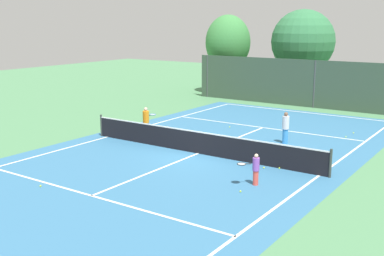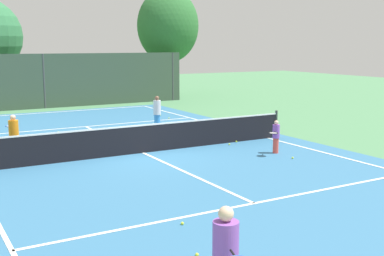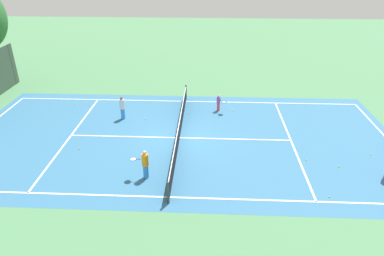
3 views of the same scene
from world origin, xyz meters
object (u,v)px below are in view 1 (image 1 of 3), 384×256
tennis_ball_7 (240,191)px  tennis_ball_8 (41,186)px  player_0 (146,121)px  player_2 (286,127)px  player_3 (255,169)px  tennis_ball_6 (270,149)px  tennis_ball_4 (264,168)px  tennis_ball_5 (354,133)px  tennis_ball_2 (279,168)px  tennis_ball_11 (230,127)px  tennis_ball_3 (346,137)px

tennis_ball_7 → tennis_ball_8: size_ratio=1.00×
player_0 → tennis_ball_7: size_ratio=22.38×
player_2 → tennis_ball_7: (1.51, -7.12, -0.75)m
player_3 → tennis_ball_7: 1.11m
tennis_ball_7 → player_2: bearing=101.9°
tennis_ball_7 → player_3: bearing=87.1°
player_3 → tennis_ball_8: 7.59m
player_2 → tennis_ball_6: player_2 is taller
tennis_ball_4 → tennis_ball_6: 2.97m
player_2 → tennis_ball_7: size_ratio=23.06×
tennis_ball_7 → tennis_ball_8: (-6.07, -3.50, 0.00)m
tennis_ball_4 → tennis_ball_8: 8.46m
player_2 → tennis_ball_7: bearing=-78.1°
tennis_ball_5 → player_3: bearing=-93.0°
tennis_ball_6 → tennis_ball_7: 5.91m
tennis_ball_5 → tennis_ball_2: bearing=-94.4°
tennis_ball_4 → tennis_ball_5: bearing=82.1°
tennis_ball_2 → tennis_ball_8: same height
tennis_ball_2 → tennis_ball_5: 7.91m
tennis_ball_5 → tennis_ball_11: bearing=-158.1°
player_3 → tennis_ball_11: 9.50m
player_3 → tennis_ball_5: size_ratio=17.43×
tennis_ball_4 → tennis_ball_7: bearing=-79.3°
tennis_ball_2 → tennis_ball_5: bearing=85.6°
player_3 → tennis_ball_11: size_ratio=17.43×
tennis_ball_3 → tennis_ball_8: bearing=-116.1°
tennis_ball_2 → tennis_ball_3: 6.79m
tennis_ball_5 → tennis_ball_6: 5.82m
player_3 → tennis_ball_5: bearing=87.0°
tennis_ball_7 → tennis_ball_11: size_ratio=1.00×
player_2 → tennis_ball_11: bearing=158.4°
tennis_ball_7 → tennis_ball_2: bearing=90.3°
tennis_ball_3 → tennis_ball_11: 6.11m
player_2 → player_3: (1.55, -6.17, -0.18)m
tennis_ball_3 → tennis_ball_4: same height
tennis_ball_4 → player_3: bearing=-73.1°
player_0 → tennis_ball_2: 8.09m
player_3 → tennis_ball_11: bearing=125.4°
player_0 → player_2: bearing=21.5°
player_2 → tennis_ball_4: size_ratio=23.06×
player_0 → tennis_ball_4: 7.63m
player_3 → tennis_ball_2: (-0.07, 2.26, -0.57)m
tennis_ball_6 → tennis_ball_11: (-3.85, 2.98, 0.00)m
player_0 → player_3: (8.00, -3.63, -0.16)m
tennis_ball_8 → tennis_ball_2: bearing=47.9°
tennis_ball_6 → player_3: bearing=-70.9°
tennis_ball_5 → tennis_ball_6: bearing=-112.0°
tennis_ball_4 → tennis_ball_7: size_ratio=1.00×
player_0 → tennis_ball_4: (7.40, -1.67, -0.73)m
tennis_ball_3 → tennis_ball_5: (0.06, 1.12, 0.00)m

